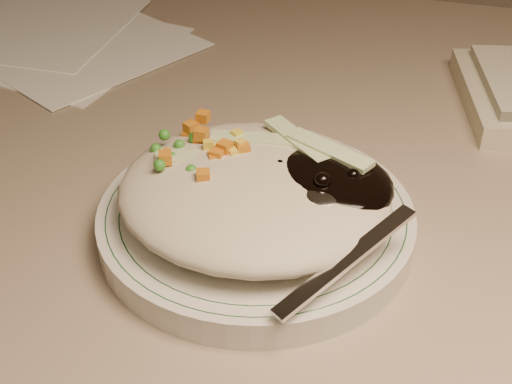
# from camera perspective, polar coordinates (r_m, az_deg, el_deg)

# --- Properties ---
(desk) EXTENTS (1.40, 0.70, 0.74)m
(desk) POSITION_cam_1_polar(r_m,az_deg,el_deg) (0.77, 9.71, -8.69)
(desk) COLOR gray
(desk) RESTS_ON ground
(plate) EXTENTS (0.23, 0.23, 0.02)m
(plate) POSITION_cam_1_polar(r_m,az_deg,el_deg) (0.52, 0.00, -2.33)
(plate) COLOR silver
(plate) RESTS_ON desk
(plate_rim) EXTENTS (0.22, 0.22, 0.00)m
(plate_rim) POSITION_cam_1_polar(r_m,az_deg,el_deg) (0.51, 0.00, -1.45)
(plate_rim) COLOR #144723
(plate_rim) RESTS_ON plate
(meal) EXTENTS (0.21, 0.19, 0.05)m
(meal) POSITION_cam_1_polar(r_m,az_deg,el_deg) (0.50, 0.45, 0.40)
(meal) COLOR #BFB39B
(meal) RESTS_ON plate
(papers) EXTENTS (0.42, 0.32, 0.00)m
(papers) POSITION_cam_1_polar(r_m,az_deg,el_deg) (0.88, -17.68, 12.17)
(papers) COLOR white
(papers) RESTS_ON desk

